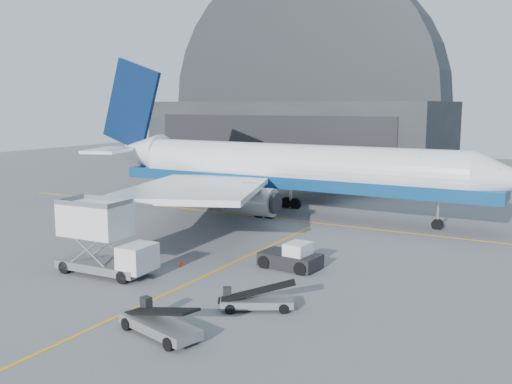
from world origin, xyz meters
The scene contains 9 objects.
ground centered at (0.00, 0.00, 0.00)m, with size 200.00×200.00×0.00m, color #565659.
taxi_lines centered at (0.00, 12.67, 0.01)m, with size 80.00×42.12×0.02m.
hangar centered at (-22.00, 64.95, 9.54)m, with size 50.00×28.30×28.00m.
airliner centered at (-6.07, 22.87, 4.84)m, with size 49.24×47.75×17.28m.
catering_truck centered at (-6.39, -2.86, 2.47)m, with size 7.19×2.97×4.87m.
pushback_tug centered at (4.33, 4.72, 0.74)m, with size 4.45×2.84×1.97m.
belt_loader_a centered at (6.15, -3.78, 0.52)m, with size 4.29×3.30×1.68m.
belt_loader_b centered at (3.64, -9.35, 0.61)m, with size 5.33×2.88×1.99m.
traffic_cone centered at (-2.88, 1.30, 0.23)m, with size 0.34×0.34×0.49m.
Camera 1 is at (21.35, -30.96, 11.64)m, focal length 40.00 mm.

